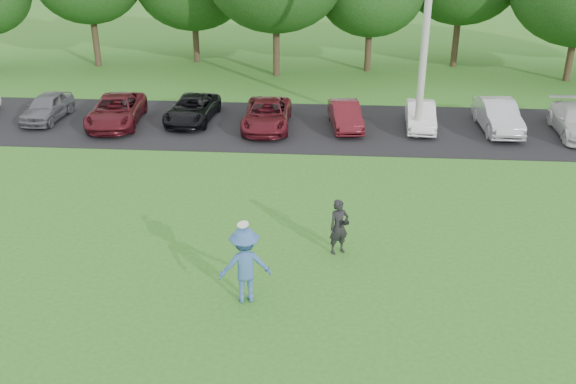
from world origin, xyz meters
name	(u,v)px	position (x,y,z in m)	size (l,w,h in m)	color
ground	(277,301)	(0.00, 0.00, 0.00)	(100.00, 100.00, 0.00)	#326D1F
parking_lot	(305,126)	(0.00, 13.00, 0.01)	(32.00, 6.50, 0.03)	black
utility_pole	(428,5)	(4.60, 12.02, 5.22)	(0.28, 0.28, 10.44)	#A8A9A3
frisbee_player	(245,265)	(-0.76, 0.01, 0.97)	(1.40, 1.02, 2.11)	#38609E
camera_bystander	(339,227)	(1.46, 2.47, 0.79)	(0.68, 0.61, 1.57)	black
parked_cars	(303,113)	(-0.07, 12.95, 0.61)	(30.69, 4.91, 1.26)	white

